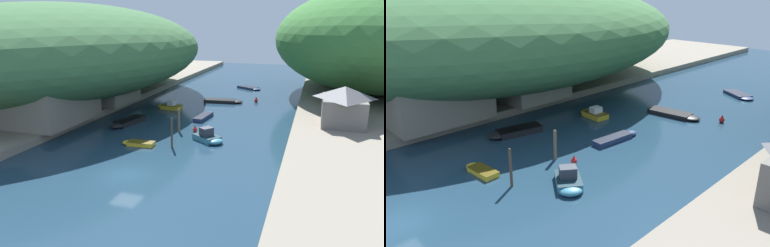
# 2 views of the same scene
# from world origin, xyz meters

# --- Properties ---
(water_surface) EXTENTS (130.00, 130.00, 0.00)m
(water_surface) POSITION_xyz_m (0.00, 30.00, 0.00)
(water_surface) COLOR #1E384C
(water_surface) RESTS_ON ground
(left_bank) EXTENTS (22.00, 120.00, 0.94)m
(left_bank) POSITION_xyz_m (-24.22, 30.00, 0.47)
(left_bank) COLOR gray
(left_bank) RESTS_ON ground
(right_bank) EXTENTS (22.00, 120.00, 0.94)m
(right_bank) POSITION_xyz_m (24.22, 30.00, 0.47)
(right_bank) COLOR gray
(right_bank) RESTS_ON ground
(hillside_left) EXTENTS (43.80, 61.32, 15.41)m
(hillside_left) POSITION_xyz_m (-25.32, 25.88, 8.64)
(hillside_left) COLOR #3D6B3D
(hillside_left) RESTS_ON left_bank
(hillside_right) EXTENTS (35.66, 49.93, 18.54)m
(hillside_right) POSITION_xyz_m (25.32, 48.20, 10.21)
(hillside_right) COLOR #387033
(hillside_right) RESTS_ON right_bank
(waterfront_building) EXTENTS (10.06, 11.43, 9.57)m
(waterfront_building) POSITION_xyz_m (-16.65, 10.40, 5.88)
(waterfront_building) COLOR gray
(waterfront_building) RESTS_ON left_bank
(boathouse_shed) EXTENTS (8.50, 9.18, 4.91)m
(boathouse_shed) POSITION_xyz_m (-15.86, 23.47, 3.48)
(boathouse_shed) COLOR gray
(boathouse_shed) RESTS_ON left_bank
(right_bank_cottage) EXTENTS (5.39, 7.57, 4.72)m
(right_bank_cottage) POSITION_xyz_m (19.02, 21.07, 3.37)
(right_bank_cottage) COLOR slate
(right_bank_cottage) RESTS_ON right_bank
(boat_far_right_bank) EXTENTS (4.26, 3.83, 1.56)m
(boat_far_right_bank) POSITION_xyz_m (4.47, 11.62, 0.47)
(boat_far_right_bank) COLOR teal
(boat_far_right_bank) RESTS_ON water_surface
(boat_mid_channel) EXTENTS (5.55, 4.64, 0.43)m
(boat_mid_channel) POSITION_xyz_m (2.91, 47.53, 0.21)
(boat_mid_channel) COLOR navy
(boat_mid_channel) RESTS_ON water_surface
(boat_moored_right) EXTENTS (1.72, 5.93, 0.54)m
(boat_moored_right) POSITION_xyz_m (0.91, 22.01, 0.27)
(boat_moored_right) COLOR navy
(boat_moored_right) RESTS_ON water_surface
(boat_yellow_tender) EXTENTS (3.75, 1.52, 0.46)m
(boat_yellow_tender) POSITION_xyz_m (-2.73, 7.87, 0.22)
(boat_yellow_tender) COLOR gold
(boat_yellow_tender) RESTS_ON water_surface
(boat_navy_launch) EXTENTS (2.95, 6.30, 0.71)m
(boat_navy_launch) POSITION_xyz_m (-7.93, 15.00, 0.35)
(boat_navy_launch) COLOR black
(boat_navy_launch) RESTS_ON water_surface
(boat_small_dinghy) EXTENTS (6.71, 2.79, 0.52)m
(boat_small_dinghy) POSITION_xyz_m (1.08, 33.02, 0.26)
(boat_small_dinghy) COLOR black
(boat_small_dinghy) RESTS_ON water_surface
(boat_near_quay) EXTENTS (4.05, 2.26, 1.34)m
(boat_near_quay) POSITION_xyz_m (-6.08, 25.70, 0.42)
(boat_near_quay) COLOR gold
(boat_near_quay) RESTS_ON water_surface
(mooring_post_nearest) EXTENTS (0.24, 0.24, 3.35)m
(mooring_post_nearest) POSITION_xyz_m (1.20, 8.40, 1.68)
(mooring_post_nearest) COLOR #4C3D2D
(mooring_post_nearest) RESTS_ON water_surface
(mooring_post_second) EXTENTS (0.31, 0.31, 2.93)m
(mooring_post_second) POSITION_xyz_m (-0.16, 14.25, 1.48)
(mooring_post_second) COLOR brown
(mooring_post_second) RESTS_ON water_surface
(channel_buoy_near) EXTENTS (0.64, 0.64, 0.96)m
(channel_buoy_near) POSITION_xyz_m (6.11, 34.96, 0.37)
(channel_buoy_near) COLOR red
(channel_buoy_near) RESTS_ON water_surface
(channel_buoy_far) EXTENTS (0.57, 0.57, 0.85)m
(channel_buoy_far) POSITION_xyz_m (1.76, 14.81, 0.33)
(channel_buoy_far) COLOR red
(channel_buoy_far) RESTS_ON water_surface
(person_on_quay) EXTENTS (0.28, 0.41, 1.69)m
(person_on_quay) POSITION_xyz_m (-15.70, 17.91, 1.92)
(person_on_quay) COLOR #282D3D
(person_on_quay) RESTS_ON left_bank
(person_by_boathouse) EXTENTS (0.32, 0.43, 1.69)m
(person_by_boathouse) POSITION_xyz_m (-14.50, 14.75, 1.92)
(person_by_boathouse) COLOR #282D3D
(person_by_boathouse) RESTS_ON left_bank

